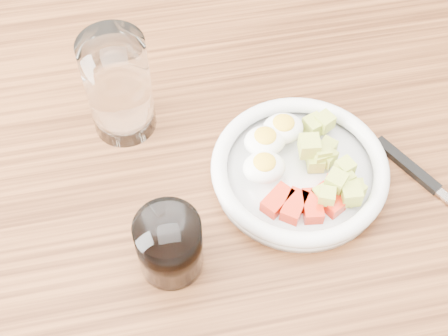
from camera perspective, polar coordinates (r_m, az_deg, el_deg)
The scene contains 5 objects.
dining_table at distance 0.86m, azimuth 0.79°, elevation -5.35°, with size 1.50×0.90×0.77m.
bowl at distance 0.77m, azimuth 6.87°, elevation 0.01°, with size 0.22×0.22×0.06m.
fork at distance 0.81m, azimuth 17.84°, elevation -0.99°, with size 0.11×0.19×0.01m.
water_glass at distance 0.78m, azimuth -9.63°, elevation 7.35°, with size 0.08×0.08×0.14m, color white.
coffee_glass at distance 0.69m, azimuth -5.01°, elevation -7.05°, with size 0.07×0.07×0.08m.
Camera 1 is at (-0.09, -0.40, 1.42)m, focal length 50.00 mm.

